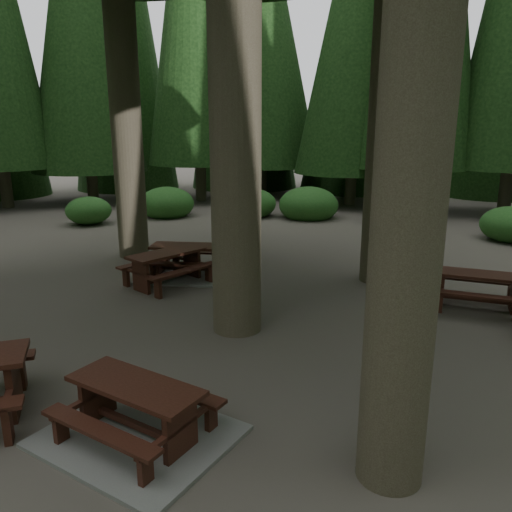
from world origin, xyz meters
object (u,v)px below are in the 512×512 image
at_px(picnic_table_b, 167,263).
at_px(picnic_table_d, 478,285).
at_px(picnic_table_a, 137,421).
at_px(picnic_table_c, 188,265).

distance_m(picnic_table_b, picnic_table_d, 6.50).
xyz_separation_m(picnic_table_a, picnic_table_b, (-3.09, 4.88, 0.28)).
height_order(picnic_table_c, picnic_table_d, picnic_table_c).
bearing_deg(picnic_table_a, picnic_table_d, 68.96).
height_order(picnic_table_a, picnic_table_b, picnic_table_b).
relative_size(picnic_table_b, picnic_table_c, 0.79).
relative_size(picnic_table_a, picnic_table_b, 1.06).
bearing_deg(picnic_table_b, picnic_table_d, -59.98).
bearing_deg(picnic_table_c, picnic_table_a, -80.53).
distance_m(picnic_table_a, picnic_table_c, 6.49).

